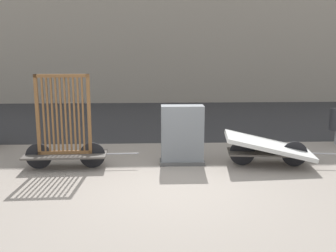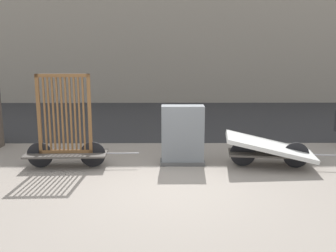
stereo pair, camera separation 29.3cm
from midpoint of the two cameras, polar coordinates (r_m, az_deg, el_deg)
name	(u,v)px [view 1 (the left image)]	position (r m, az deg, el deg)	size (l,w,h in m)	color
ground_plane	(171,188)	(7.41, -0.71, -8.96)	(60.00, 60.00, 0.00)	gray
road_strip	(161,117)	(14.84, -1.61, 1.25)	(56.00, 8.25, 0.01)	#2D2D30
bike_cart_with_bedframe	(65,137)	(8.72, -15.67, -1.55)	(2.46, 0.72, 2.03)	#4C4742
bike_cart_with_mattress	(269,147)	(8.89, 13.49, -3.03)	(2.57, 1.29, 0.71)	#4C4742
utility_cabinet	(182,137)	(8.75, 1.11, -1.59)	(1.00, 0.45, 1.32)	#4C4C4C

